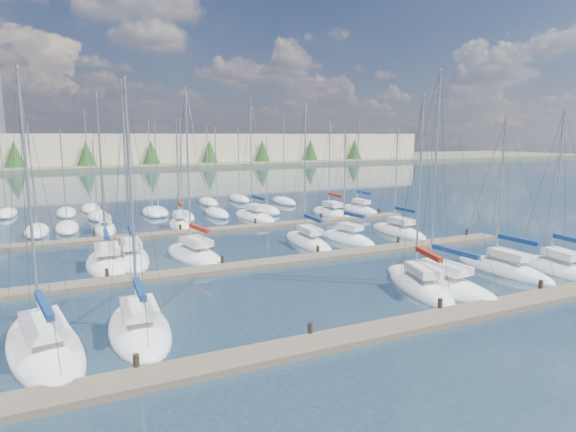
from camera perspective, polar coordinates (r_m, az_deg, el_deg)
name	(u,v)px	position (r m, az deg, el deg)	size (l,w,h in m)	color
ground	(165,197)	(78.21, -14.38, 2.20)	(400.00, 400.00, 0.00)	#243849
dock_near	(390,329)	(25.01, 11.98, -12.95)	(44.00, 1.93, 1.10)	#6B5E4C
dock_mid	(277,262)	(36.54, -1.34, -5.48)	(44.00, 1.93, 1.10)	#6B5E4C
dock_far	(222,229)	(49.36, -7.87, -1.59)	(44.00, 1.93, 1.10)	#6B5E4C
sailboat_p	(255,216)	(56.65, -3.99, -0.05)	(3.67, 8.89, 14.57)	white
sailboat_n	(106,229)	(52.27, -20.81, -1.46)	(2.31, 6.89, 12.58)	white
sailboat_e	(439,283)	(32.93, 17.42, -7.58)	(3.74, 9.42, 14.46)	white
sailboat_g	(557,269)	(39.69, 29.26, -5.46)	(3.24, 7.37, 12.16)	white
sailboat_k	(308,242)	(43.16, 2.38, -3.08)	(2.87, 8.83, 13.25)	white
sailboat_r	(359,210)	(61.99, 8.45, 0.71)	(2.48, 7.35, 12.13)	white
sailboat_i	(131,257)	(39.87, -18.06, -4.62)	(2.88, 9.05, 14.54)	white
sailboat_m	(398,232)	(48.99, 12.93, -1.81)	(2.49, 7.98, 11.27)	white
sailboat_q	(331,213)	(59.21, 5.16, 0.34)	(3.28, 8.45, 12.10)	white
sailboat_f	(503,269)	(37.82, 24.13, -5.76)	(2.60, 8.08, 11.62)	white
sailboat_o	(181,225)	(52.57, -12.62, -1.00)	(2.79, 6.44, 12.10)	white
sailboat_j	(195,255)	(39.25, -11.01, -4.55)	(4.40, 8.78, 14.04)	white
sailboat_h	(108,263)	(38.73, -20.61, -5.20)	(3.33, 8.19, 13.59)	white
sailboat_l	(348,238)	(44.93, 7.08, -2.65)	(3.25, 7.22, 10.88)	white
sailboat_b	(44,346)	(25.21, -26.92, -13.60)	(4.59, 10.19, 13.35)	white
sailboat_c	(139,328)	(25.56, -17.20, -12.61)	(3.14, 7.90, 13.11)	white
sailboat_d	(420,286)	(31.89, 15.33, -8.03)	(4.32, 8.19, 12.92)	white
distant_boats	(155,212)	(61.59, -15.54, 0.50)	(36.93, 20.75, 13.30)	#9EA0A5
shoreline	(65,142)	(166.11, -24.93, 7.95)	(400.00, 60.00, 38.00)	#666B51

